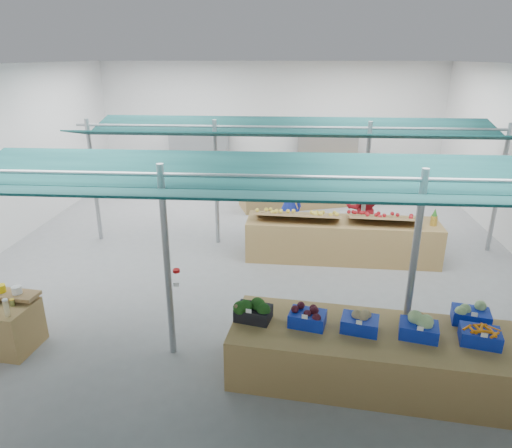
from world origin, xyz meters
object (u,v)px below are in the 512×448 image
object	(u,v)px
veg_counter	(373,356)
vendor_left	(289,207)
crate_stack	(439,357)
vendor_right	(363,208)
fruit_counter	(341,240)

from	to	relation	value
veg_counter	vendor_left	world-z (taller)	vendor_left
crate_stack	vendor_left	world-z (taller)	vendor_left
vendor_left	vendor_right	bearing A→B (deg)	-178.29
fruit_counter	vendor_right	bearing A→B (deg)	63.10
vendor_left	vendor_right	distance (m)	1.80
fruit_counter	vendor_right	world-z (taller)	vendor_right
crate_stack	veg_counter	bearing A→B (deg)	-170.20
fruit_counter	vendor_right	size ratio (longest dim) A/B	2.50
crate_stack	vendor_left	size ratio (longest dim) A/B	0.35
fruit_counter	crate_stack	world-z (taller)	fruit_counter
fruit_counter	vendor_left	size ratio (longest dim) A/B	2.50
veg_counter	vendor_left	bearing A→B (deg)	109.81
veg_counter	fruit_counter	bearing A→B (deg)	97.14
fruit_counter	crate_stack	xyz separation A→B (m)	(1.02, -4.00, -0.16)
crate_stack	vendor_right	size ratio (longest dim) A/B	0.35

